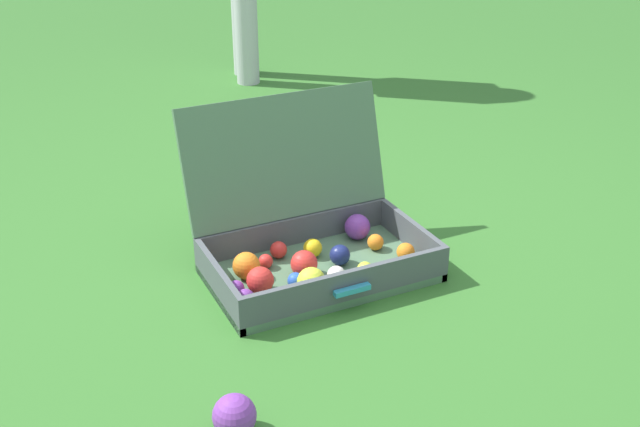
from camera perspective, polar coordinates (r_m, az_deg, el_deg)
ground_plane at (r=2.27m, az=-1.00°, el=-5.83°), size 16.00×16.00×0.00m
open_suitcase at (r=2.34m, az=-0.87°, el=-1.77°), size 0.66×0.53×0.49m
stray_ball_on_grass at (r=1.77m, az=-6.35°, el=-14.64°), size 0.10×0.10×0.10m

